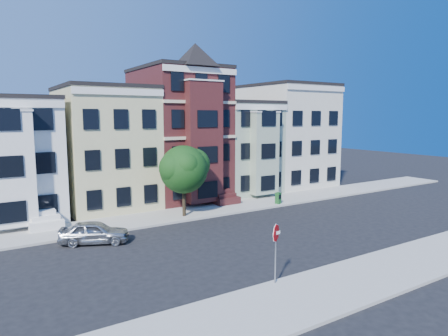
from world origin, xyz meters
TOP-DOWN VIEW (x-y plane):
  - ground at (0.00, 0.00)m, footprint 120.00×120.00m
  - far_sidewalk at (0.00, 8.00)m, footprint 60.00×4.00m
  - near_sidewalk at (0.00, -8.00)m, footprint 60.00×4.00m
  - house_white at (-15.00, 14.50)m, footprint 8.00×9.00m
  - house_yellow at (-7.00, 14.50)m, footprint 7.00×9.00m
  - house_brown at (0.00, 14.50)m, footprint 7.00×9.00m
  - house_green at (6.50, 14.50)m, footprint 6.00×9.00m
  - house_cream at (13.50, 14.50)m, footprint 8.00×9.00m
  - street_tree at (-3.15, 7.19)m, footprint 6.62×6.62m
  - parked_car at (-10.67, 4.55)m, footprint 4.49×3.25m
  - newspaper_box at (5.79, 6.60)m, footprint 0.55×0.52m
  - stop_sign at (-5.25, -6.30)m, footprint 0.89×0.28m

SIDE VIEW (x-z plane):
  - ground at x=0.00m, z-range 0.00..0.00m
  - far_sidewalk at x=0.00m, z-range 0.00..0.15m
  - near_sidewalk at x=0.00m, z-range 0.00..0.15m
  - newspaper_box at x=5.79m, z-range 0.15..1.15m
  - parked_car at x=-10.67m, z-range 0.00..1.42m
  - stop_sign at x=-5.25m, z-range 0.15..3.35m
  - street_tree at x=-3.15m, z-range 0.15..6.91m
  - house_white at x=-15.00m, z-range 0.00..9.00m
  - house_green at x=6.50m, z-range 0.00..9.00m
  - house_yellow at x=-7.00m, z-range 0.00..10.00m
  - house_cream at x=13.50m, z-range 0.00..11.00m
  - house_brown at x=0.00m, z-range 0.00..12.00m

